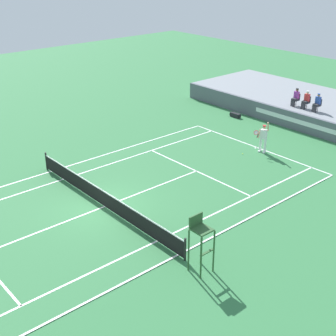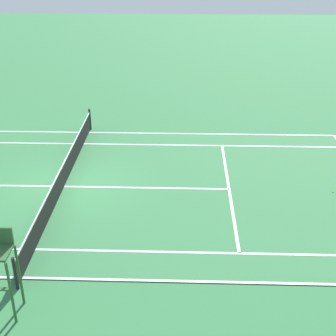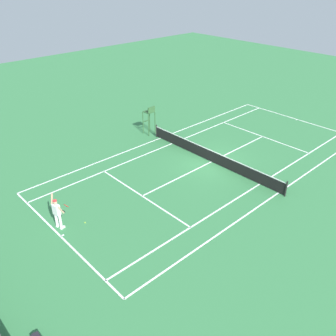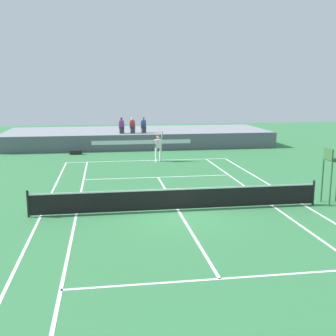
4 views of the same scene
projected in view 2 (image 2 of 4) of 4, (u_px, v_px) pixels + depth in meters
name	position (u px, v px, depth m)	size (l,w,h in m)	color
ground_plane	(64.00, 187.00, 19.21)	(80.00, 80.00, 0.00)	#337542
court	(64.00, 187.00, 19.20)	(11.08, 23.88, 0.03)	#337542
net	(63.00, 175.00, 18.97)	(11.98, 0.10, 1.07)	black
tennis_ball	(333.00, 192.00, 18.79)	(0.07, 0.07, 0.07)	#D1E533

